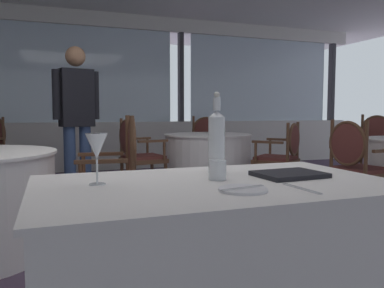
% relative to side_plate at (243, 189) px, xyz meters
% --- Properties ---
extents(ground_plane, '(15.39, 15.39, 0.00)m').
position_rel_side_plate_xyz_m(ground_plane, '(-0.05, 1.33, -0.74)').
color(ground_plane, '#47384C').
extents(window_wall_far, '(10.97, 0.14, 2.75)m').
position_rel_side_plate_xyz_m(window_wall_far, '(-0.05, 5.78, 0.36)').
color(window_wall_far, silver).
rests_on(window_wall_far, ground_plane).
extents(foreground_table, '(1.44, 0.86, 0.74)m').
position_rel_side_plate_xyz_m(foreground_table, '(-0.01, 0.20, -0.37)').
color(foreground_table, white).
rests_on(foreground_table, ground_plane).
extents(side_plate, '(0.18, 0.18, 0.01)m').
position_rel_side_plate_xyz_m(side_plate, '(0.00, 0.00, 0.00)').
color(side_plate, white).
rests_on(side_plate, foreground_table).
extents(butter_knife, '(0.19, 0.05, 0.00)m').
position_rel_side_plate_xyz_m(butter_knife, '(-0.00, 0.00, 0.01)').
color(butter_knife, silver).
rests_on(butter_knife, foreground_table).
extents(dinner_fork, '(0.03, 0.21, 0.00)m').
position_rel_side_plate_xyz_m(dinner_fork, '(0.22, -0.04, -0.00)').
color(dinner_fork, silver).
rests_on(dinner_fork, foreground_table).
extents(water_bottle, '(0.08, 0.08, 0.38)m').
position_rel_side_plate_xyz_m(water_bottle, '(0.08, 0.41, 0.15)').
color(water_bottle, white).
rests_on(water_bottle, foreground_table).
extents(wine_glass, '(0.09, 0.09, 0.20)m').
position_rel_side_plate_xyz_m(wine_glass, '(-0.48, 0.30, 0.14)').
color(wine_glass, white).
rests_on(wine_glass, foreground_table).
extents(water_tumbler, '(0.07, 0.07, 0.08)m').
position_rel_side_plate_xyz_m(water_tumbler, '(0.01, 0.24, 0.04)').
color(water_tumbler, white).
rests_on(water_tumbler, foreground_table).
extents(menu_book, '(0.30, 0.23, 0.02)m').
position_rel_side_plate_xyz_m(menu_book, '(0.34, 0.21, 0.01)').
color(menu_book, black).
rests_on(menu_book, foreground_table).
extents(background_table_0, '(1.16, 1.16, 0.74)m').
position_rel_side_plate_xyz_m(background_table_0, '(1.30, 3.49, -0.37)').
color(background_table_0, white).
rests_on(background_table_0, ground_plane).
extents(dining_chair_0_0, '(0.66, 0.65, 0.90)m').
position_rel_side_plate_xyz_m(dining_chair_0_0, '(1.94, 2.72, -0.20)').
color(dining_chair_0_0, brown).
rests_on(dining_chair_0_0, ground_plane).
extents(dining_chair_0_1, '(0.63, 0.59, 0.96)m').
position_rel_side_plate_xyz_m(dining_chair_0_1, '(1.66, 4.44, -0.19)').
color(dining_chair_0_1, brown).
rests_on(dining_chair_0_1, ground_plane).
extents(dining_chair_0_2, '(0.53, 0.59, 0.95)m').
position_rel_side_plate_xyz_m(dining_chair_0_2, '(0.31, 3.33, -0.18)').
color(dining_chair_0_2, brown).
rests_on(dining_chair_0_2, ground_plane).
extents(dining_chair_2_1, '(0.52, 0.57, 0.99)m').
position_rel_side_plate_xyz_m(dining_chair_2_1, '(-0.17, 1.77, -0.17)').
color(dining_chair_2_1, brown).
rests_on(dining_chair_2_1, ground_plane).
extents(dining_chair_3_1, '(0.64, 0.60, 0.99)m').
position_rel_side_plate_xyz_m(dining_chair_3_1, '(3.50, 2.80, -0.17)').
color(dining_chair_3_1, brown).
rests_on(dining_chair_3_1, ground_plane).
extents(dining_chair_3_2, '(0.52, 0.58, 0.95)m').
position_rel_side_plate_xyz_m(dining_chair_3_2, '(2.12, 1.74, -0.19)').
color(dining_chair_3_2, brown).
rests_on(dining_chair_3_2, ground_plane).
extents(diner_person_0, '(0.52, 0.28, 1.75)m').
position_rel_side_plate_xyz_m(diner_person_0, '(-0.36, 3.37, 0.27)').
color(diner_person_0, '#334770').
rests_on(diner_person_0, ground_plane).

